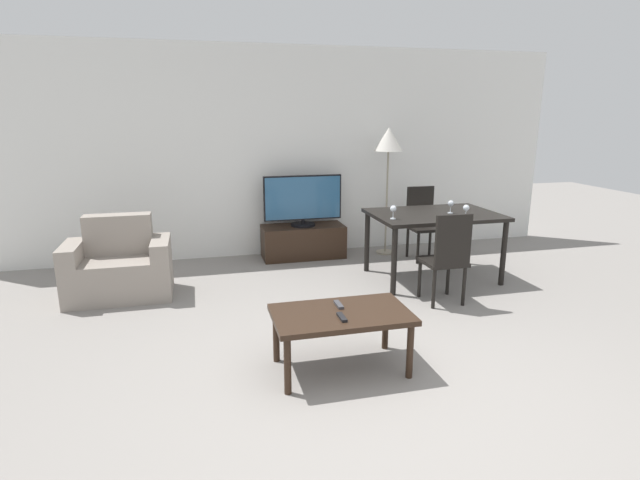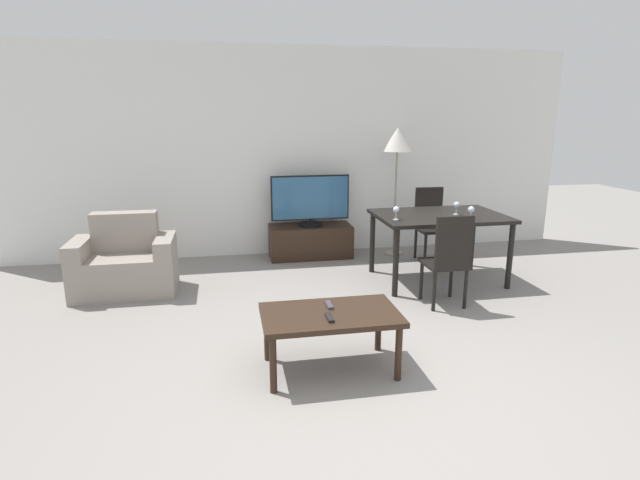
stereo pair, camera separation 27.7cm
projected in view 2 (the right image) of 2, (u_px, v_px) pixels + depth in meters
ground_plane at (369, 409)px, 3.23m from camera, size 18.00×18.00×0.00m
wall_back at (290, 153)px, 6.57m from camera, size 7.70×0.06×2.70m
armchair at (125, 265)px, 5.27m from camera, size 1.03×0.62×0.84m
tv_stand at (310, 241)px, 6.60m from camera, size 1.07×0.47×0.43m
tv at (310, 200)px, 6.46m from camera, size 1.02×0.32×0.66m
coffee_table at (330, 319)px, 3.64m from camera, size 1.00×0.59×0.46m
dining_table at (439, 222)px, 5.57m from camera, size 1.41×0.96×0.77m
dining_chair_near at (448, 257)px, 4.81m from camera, size 0.40×0.40×0.93m
dining_chair_far at (431, 221)px, 6.42m from camera, size 0.40×0.40×0.93m
floor_lamp at (397, 144)px, 6.41m from camera, size 0.37×0.37×1.68m
remote_primary at (330, 318)px, 3.51m from camera, size 0.04×0.15×0.02m
remote_secondary at (329, 305)px, 3.74m from camera, size 0.04×0.15×0.02m
wine_glass_left at (471, 210)px, 5.24m from camera, size 0.07×0.07×0.15m
wine_glass_center at (457, 206)px, 5.50m from camera, size 0.07×0.07×0.15m
wine_glass_right at (396, 210)px, 5.24m from camera, size 0.07×0.07×0.15m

